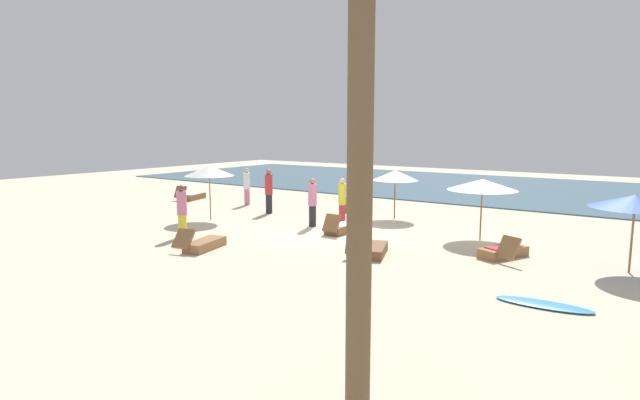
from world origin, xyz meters
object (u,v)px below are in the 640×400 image
umbrella_0 (395,175)px  surfboard (544,304)px  person_0 (342,201)px  person_5 (182,211)px  umbrella_2 (209,171)px  person_4 (269,191)px  lounger_4 (358,207)px  lounger_0 (192,196)px  lounger_2 (373,250)px  lounger_3 (203,244)px  person_1 (312,202)px  umbrella_1 (482,185)px  lounger_1 (341,228)px  umbrella_3 (635,202)px  lounger_5 (504,251)px  person_2 (247,186)px

umbrella_0 → surfboard: bearing=-46.2°
person_0 → person_5: (-3.25, -4.97, -0.02)m
umbrella_2 → person_4: bearing=70.9°
lounger_4 → person_5: bearing=-104.2°
lounger_0 → lounger_2: bearing=-19.9°
person_0 → surfboard: size_ratio=0.92×
lounger_2 → lounger_3: bearing=-153.2°
lounger_3 → person_1: (0.62, 4.87, 0.76)m
umbrella_1 → person_1: bearing=-166.5°
lounger_0 → person_5: person_5 is taller
person_0 → lounger_1: bearing=-58.5°
umbrella_1 → person_0: bearing=-174.7°
person_1 → surfboard: size_ratio=0.94×
lounger_4 → surfboard: 12.58m
lounger_2 → umbrella_1: bearing=64.6°
person_5 → umbrella_3: bearing=16.1°
umbrella_3 → person_5: (-12.76, -3.68, -0.94)m
lounger_0 → person_0: 10.17m
lounger_3 → surfboard: lounger_3 is taller
lounger_3 → lounger_4: bearing=89.0°
umbrella_0 → person_1: bearing=-118.2°
lounger_4 → person_1: (0.46, -4.11, 0.76)m
umbrella_3 → lounger_5: (-3.06, -0.26, -1.67)m
lounger_3 → umbrella_0: bearing=73.7°
umbrella_3 → person_2: size_ratio=1.20×
lounger_1 → lounger_3: 4.99m
person_2 → umbrella_2: bearing=-67.7°
umbrella_0 → person_5: 8.54m
umbrella_3 → umbrella_1: bearing=157.9°
person_0 → umbrella_1: bearing=5.3°
lounger_4 → person_1: size_ratio=0.94×
lounger_1 → surfboard: lounger_1 is taller
lounger_4 → person_0: person_0 is taller
surfboard → umbrella_0: bearing=133.8°
umbrella_0 → lounger_5: 6.87m
surfboard → lounger_1: bearing=152.6°
lounger_2 → surfboard: lounger_2 is taller
umbrella_1 → surfboard: bearing=-61.2°
lounger_0 → person_5: size_ratio=0.98×
lounger_2 → umbrella_3: bearing=19.2°
lounger_0 → person_1: bearing=-13.8°
lounger_5 → person_2: 13.31m
person_4 → lounger_1: bearing=-19.2°
lounger_2 → person_5: (-6.51, -1.50, 0.73)m
umbrella_2 → surfboard: 13.60m
lounger_5 → person_4: (-10.45, 1.93, 0.80)m
person_2 → lounger_3: bearing=-55.5°
umbrella_0 → person_2: 7.57m
umbrella_1 → lounger_4: umbrella_1 is taller
umbrella_3 → lounger_3: (-10.86, -4.51, -1.67)m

